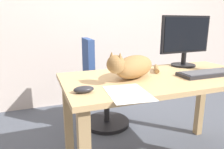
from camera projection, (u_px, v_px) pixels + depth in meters
name	position (u px, v px, depth m)	size (l,w,h in m)	color
back_wall	(98.00, 5.00, 2.71)	(6.00, 0.04, 2.60)	beige
desk	(162.00, 91.00, 1.48)	(1.38, 0.68, 0.72)	tan
office_chair	(102.00, 89.00, 2.18)	(0.48, 0.48, 0.93)	black
monitor	(185.00, 39.00, 1.72)	(0.48, 0.20, 0.42)	black
keyboard	(208.00, 73.00, 1.47)	(0.44, 0.15, 0.03)	#232328
cat	(133.00, 66.00, 1.37)	(0.53, 0.37, 0.20)	olive
computer_mouse	(84.00, 89.00, 1.11)	(0.11, 0.06, 0.04)	#232328
paper_sheet	(128.00, 93.00, 1.10)	(0.21, 0.30, 0.00)	white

